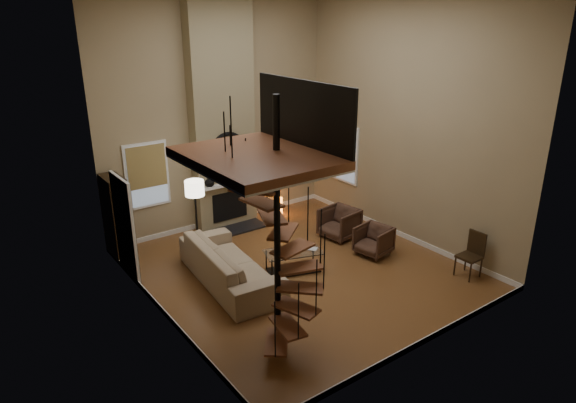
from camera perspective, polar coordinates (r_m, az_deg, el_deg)
ground at (r=10.78m, az=1.26°, el=-7.62°), size 6.00×6.50×0.01m
back_wall at (r=12.48m, az=-7.82°, el=9.55°), size 6.00×0.02×5.50m
front_wall at (r=7.58m, az=16.46°, el=1.78°), size 6.00×0.02×5.50m
left_wall at (r=8.38m, az=-15.19°, el=3.68°), size 0.02×6.50×5.50m
right_wall at (r=11.82m, az=13.17°, el=8.60°), size 0.02×6.50×5.50m
baseboard_back at (r=13.23m, az=-7.25°, el=-1.97°), size 6.00×0.02×0.12m
baseboard_front at (r=8.78m, az=14.61°, el=-15.06°), size 6.00×0.02×0.12m
baseboard_left at (r=9.49m, az=-13.61°, el=-12.06°), size 0.02×6.50×0.12m
baseboard_right at (r=12.62m, az=12.17°, el=-3.43°), size 0.02×6.50×0.12m
chimney_breast at (r=12.31m, az=-7.39°, el=9.42°), size 1.60×0.38×5.50m
hearth at (r=12.71m, az=-5.77°, el=-3.07°), size 1.50×0.60×0.04m
firebox at (r=12.74m, az=-6.51°, el=-0.46°), size 0.95×0.02×0.72m
mantel at (r=12.48m, az=-6.44°, el=2.01°), size 1.70×0.18×0.06m
mirror_frame at (r=12.30m, az=-6.73°, el=5.62°), size 0.94×0.10×0.94m
mirror_disc at (r=12.31m, az=-6.75°, el=5.63°), size 0.80×0.01×0.80m
vase_left at (r=12.22m, az=-8.80°, el=2.25°), size 0.24×0.24×0.25m
vase_right at (r=12.76m, az=-4.22°, el=3.14°), size 0.20×0.20×0.21m
window_back at (r=11.97m, az=-15.51°, el=2.95°), size 1.02×0.06×1.52m
window_right at (r=13.41m, az=6.30°, el=5.45°), size 0.06×1.02×1.52m
entry_door at (r=10.57m, az=-17.72°, el=-2.92°), size 0.10×1.05×2.16m
loft at (r=7.11m, az=-2.93°, el=5.49°), size 1.70×2.20×1.09m
spiral_stair at (r=7.75m, az=-1.14°, el=-4.63°), size 1.47×1.47×4.06m
hutch at (r=11.53m, az=-18.66°, el=-1.61°), size 0.38×0.80×1.79m
sofa at (r=10.21m, az=-6.62°, el=-6.94°), size 1.36×2.92×0.83m
armchair_near at (r=12.24m, az=5.98°, el=-2.32°), size 0.91×0.89×0.74m
armchair_far at (r=11.44m, az=9.75°, el=-4.20°), size 0.82×0.80×0.64m
coffee_table at (r=10.58m, az=0.59°, el=-6.43°), size 1.30×0.93×0.44m
bowl at (r=10.52m, az=0.43°, el=-5.29°), size 0.37×0.37×0.09m
book at (r=10.59m, az=2.61°, el=-5.35°), size 0.28×0.30×0.02m
floor_lamp at (r=11.07m, az=-10.39°, el=0.82°), size 0.41×0.41×1.72m
accent_lamp at (r=13.48m, az=-0.90°, el=-0.50°), size 0.13×0.13×0.47m
side_chair at (r=10.96m, az=19.95°, el=-5.35°), size 0.43×0.42×0.93m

